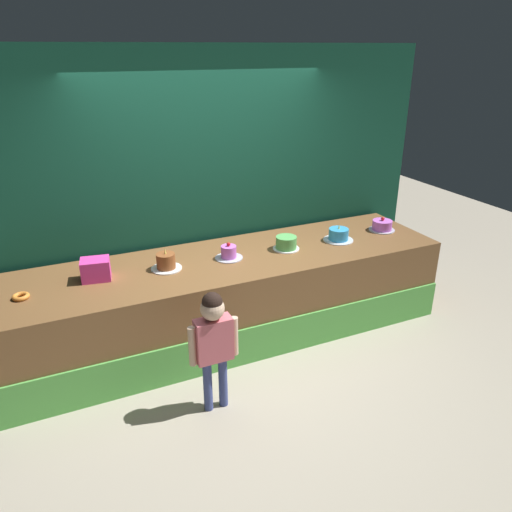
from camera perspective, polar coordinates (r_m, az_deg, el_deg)
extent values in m
plane|color=#ADA38E|center=(4.65, -0.44, -12.22)|extent=(12.00, 12.00, 0.00)
cube|color=brown|center=(4.85, -3.07, -4.80)|extent=(4.28, 1.08, 0.83)
cube|color=#59B24C|center=(4.53, -0.39, -10.35)|extent=(4.28, 0.02, 0.38)
cube|color=#144C38|center=(5.06, -6.01, 7.91)|extent=(4.99, 0.08, 2.73)
cylinder|color=#3F4C8C|center=(4.01, -5.66, -14.82)|extent=(0.07, 0.07, 0.46)
cylinder|color=#3F4C8C|center=(4.04, -3.88, -14.39)|extent=(0.07, 0.07, 0.46)
cube|color=#D86672|center=(3.79, -4.98, -9.71)|extent=(0.29, 0.13, 0.36)
cylinder|color=beige|center=(3.75, -7.48, -10.43)|extent=(0.06, 0.06, 0.33)
cylinder|color=beige|center=(3.85, -2.53, -9.32)|extent=(0.06, 0.06, 0.33)
sphere|color=beige|center=(3.65, -5.12, -6.13)|extent=(0.18, 0.18, 0.18)
sphere|color=black|center=(3.62, -5.15, -5.43)|extent=(0.16, 0.16, 0.16)
cube|color=#EA3CA5|center=(4.43, -18.23, -1.50)|extent=(0.27, 0.23, 0.19)
torus|color=orange|center=(4.36, -25.80, -4.28)|extent=(0.14, 0.14, 0.04)
cylinder|color=white|center=(4.52, -10.42, -1.43)|extent=(0.28, 0.28, 0.01)
cylinder|color=brown|center=(4.49, -10.49, -0.57)|extent=(0.17, 0.17, 0.14)
cone|color=#F2E566|center=(4.45, -10.58, 0.59)|extent=(0.02, 0.02, 0.06)
cylinder|color=silver|center=(4.67, -3.19, -0.21)|extent=(0.27, 0.27, 0.01)
cylinder|color=#CC66D8|center=(4.64, -3.21, 0.51)|extent=(0.15, 0.15, 0.12)
sphere|color=red|center=(4.62, -3.23, 1.38)|extent=(0.04, 0.04, 0.04)
cylinder|color=white|center=(4.88, 3.53, 0.88)|extent=(0.27, 0.27, 0.01)
cylinder|color=#59B259|center=(4.86, 3.55, 1.60)|extent=(0.21, 0.21, 0.12)
cylinder|color=silver|center=(5.17, 9.58, 1.87)|extent=(0.31, 0.31, 0.01)
cylinder|color=#3399D8|center=(5.14, 9.63, 2.54)|extent=(0.20, 0.20, 0.12)
cone|color=#F2E566|center=(5.12, 9.69, 3.43)|extent=(0.02, 0.02, 0.05)
cylinder|color=silver|center=(5.56, 14.47, 2.99)|extent=(0.28, 0.28, 0.01)
cylinder|color=#CC66D8|center=(5.54, 14.53, 3.54)|extent=(0.21, 0.21, 0.10)
sphere|color=red|center=(5.52, 14.61, 4.24)|extent=(0.04, 0.04, 0.04)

